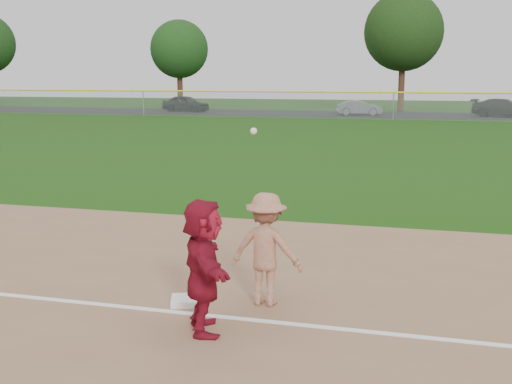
% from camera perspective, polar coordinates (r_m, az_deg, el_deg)
% --- Properties ---
extents(ground, '(160.00, 160.00, 0.00)m').
position_cam_1_polar(ground, '(9.44, -2.42, -9.37)').
color(ground, '#1A430D').
rests_on(ground, ground).
extents(foul_line, '(60.00, 0.10, 0.01)m').
position_cam_1_polar(foul_line, '(8.72, -4.04, -10.90)').
color(foul_line, white).
rests_on(foul_line, infield_dirt).
extents(parking_asphalt, '(120.00, 10.00, 0.01)m').
position_cam_1_polar(parking_asphalt, '(54.63, 12.43, 6.70)').
color(parking_asphalt, black).
rests_on(parking_asphalt, ground).
extents(first_base, '(0.52, 0.52, 0.09)m').
position_cam_1_polar(first_base, '(9.18, -6.25, -9.57)').
color(first_base, white).
rests_on(first_base, infield_dirt).
extents(base_runner, '(1.10, 1.64, 1.69)m').
position_cam_1_polar(base_runner, '(7.97, -4.69, -6.58)').
color(base_runner, maroon).
rests_on(base_runner, infield_dirt).
extents(car_left, '(4.57, 2.55, 1.47)m').
position_cam_1_polar(car_left, '(58.73, -6.26, 7.83)').
color(car_left, black).
rests_on(car_left, parking_asphalt).
extents(car_mid, '(3.89, 2.05, 1.22)m').
position_cam_1_polar(car_mid, '(53.75, 9.14, 7.41)').
color(car_mid, slate).
rests_on(car_mid, parking_asphalt).
extents(car_right, '(5.26, 3.25, 1.42)m').
position_cam_1_polar(car_right, '(54.26, 21.20, 6.99)').
color(car_right, black).
rests_on(car_right, parking_asphalt).
extents(first_base_play, '(1.06, 0.66, 2.47)m').
position_cam_1_polar(first_base_play, '(8.91, 0.90, -5.09)').
color(first_base_play, '#949497').
rests_on(first_base_play, infield_dirt).
extents(outfield_fence, '(110.00, 0.12, 110.00)m').
position_cam_1_polar(outfield_fence, '(48.56, 12.15, 8.61)').
color(outfield_fence, '#999EA0').
rests_on(outfield_fence, ground).
extents(tree_1, '(5.80, 5.80, 8.75)m').
position_cam_1_polar(tree_1, '(66.30, -6.84, 12.49)').
color(tree_1, '#392014').
rests_on(tree_1, ground).
extents(tree_2, '(7.00, 7.00, 10.58)m').
position_cam_1_polar(tree_2, '(60.16, 12.98, 13.71)').
color(tree_2, '#3B2115').
rests_on(tree_2, ground).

